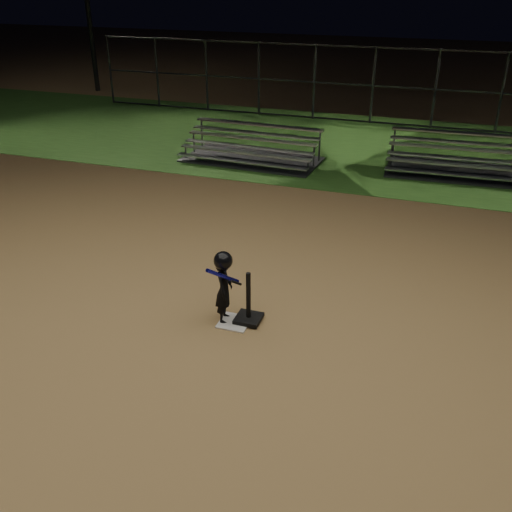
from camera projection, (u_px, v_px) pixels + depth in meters
The scene contains 8 objects.
ground at pixel (234, 323), 8.63m from camera, with size 80.00×80.00×0.00m, color olive.
grass_strip at pixel (354, 146), 17.07m from camera, with size 60.00×8.00×0.01m, color #264E19.
home_plate at pixel (234, 322), 8.62m from camera, with size 0.45×0.45×0.02m, color beige.
batting_tee at pixel (249, 312), 8.59m from camera, with size 0.38×0.38×0.80m.
child_batter at pixel (224, 285), 8.42m from camera, with size 0.43×0.63×1.15m.
bleacher_left at pixel (251, 154), 15.71m from camera, with size 3.77×1.99×0.90m.
bleacher_right at pixel (464, 167), 14.72m from camera, with size 3.89×1.99×0.94m.
backstop_fence at pixel (373, 86), 19.04m from camera, with size 20.08×0.08×2.50m.
Camera 1 is at (2.65, -6.75, 4.79)m, focal length 40.33 mm.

